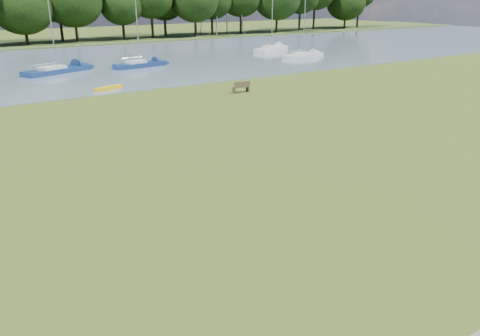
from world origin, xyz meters
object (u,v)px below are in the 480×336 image
sailboat_0 (139,63)px  sailboat_6 (271,48)px  kayak (109,88)px  sailboat_2 (303,54)px  riverbank_bench (241,87)px  sailboat_1 (56,69)px

sailboat_0 → sailboat_6: size_ratio=0.92×
kayak → sailboat_6: sailboat_6 is taller
sailboat_2 → riverbank_bench: bearing=-146.6°
sailboat_2 → sailboat_6: size_ratio=0.95×
sailboat_2 → sailboat_6: bearing=80.0°
sailboat_0 → sailboat_1: 9.12m
sailboat_0 → riverbank_bench: bearing=-93.6°
riverbank_bench → sailboat_6: bearing=50.8°
kayak → sailboat_0: 13.53m
sailboat_0 → sailboat_2: sailboat_2 is taller
sailboat_1 → sailboat_6: bearing=-16.7°
sailboat_1 → sailboat_2: size_ratio=1.07×
sailboat_1 → sailboat_6: size_ratio=1.01×
kayak → sailboat_0: (7.48, 11.27, 0.35)m
sailboat_0 → sailboat_6: bearing=2.8°
kayak → sailboat_6: bearing=10.2°
kayak → sailboat_2: 30.37m
riverbank_bench → sailboat_6: size_ratio=0.18×
sailboat_0 → sailboat_2: bearing=-17.9°
sailboat_2 → sailboat_6: (0.86, 8.16, 0.06)m
kayak → sailboat_1: size_ratio=0.30×
sailboat_2 → kayak: bearing=-168.9°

